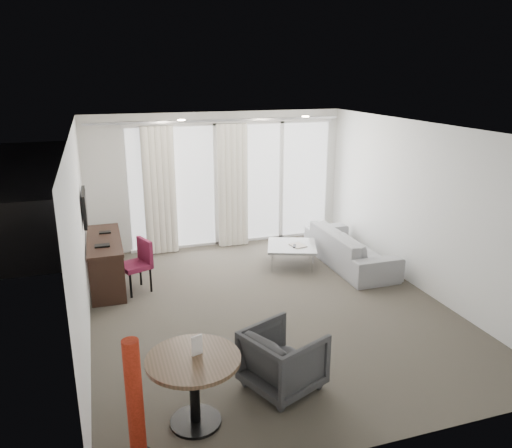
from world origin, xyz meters
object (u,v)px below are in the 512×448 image
object	(u,v)px
desk	(106,262)
tub_armchair	(283,359)
sofa	(350,248)
red_lamp	(135,401)
rattan_chair_b	(268,203)
rattan_chair_a	(235,206)
desk_chair	(135,266)
round_table	(195,391)
coffee_table	(292,255)

from	to	relation	value
desk	tub_armchair	distance (m)	3.84
sofa	red_lamp	bearing A→B (deg)	131.96
rattan_chair_b	tub_armchair	bearing A→B (deg)	-126.23
tub_armchair	rattan_chair_a	xyz separation A→B (m)	(1.20, 6.23, 0.04)
red_lamp	sofa	world-z (taller)	red_lamp
rattan_chair_b	desk_chair	bearing A→B (deg)	-156.47
desk_chair	sofa	world-z (taller)	desk_chair
round_table	tub_armchair	xyz separation A→B (m)	(1.02, 0.28, -0.02)
desk	round_table	bearing A→B (deg)	-79.34
desk	round_table	world-z (taller)	desk
desk	sofa	distance (m)	4.18
tub_armchair	sofa	size ratio (longest dim) A/B	0.35
tub_armchair	rattan_chair_a	size ratio (longest dim) A/B	0.97
desk	desk_chair	xyz separation A→B (m)	(0.42, -0.39, 0.02)
desk_chair	rattan_chair_b	world-z (taller)	rattan_chair_b
desk_chair	desk	bearing A→B (deg)	115.56
red_lamp	coffee_table	distance (m)	4.96
round_table	red_lamp	bearing A→B (deg)	-153.12
coffee_table	sofa	distance (m)	1.05
round_table	rattan_chair_a	distance (m)	6.88
round_table	rattan_chair_a	xyz separation A→B (m)	(2.22, 6.51, 0.02)
desk_chair	coffee_table	distance (m)	2.76
desk	tub_armchair	world-z (taller)	desk
desk	coffee_table	size ratio (longest dim) A/B	1.99
coffee_table	desk	bearing A→B (deg)	178.15
desk	coffee_table	world-z (taller)	desk
tub_armchair	desk	bearing A→B (deg)	3.44
rattan_chair_a	tub_armchair	bearing A→B (deg)	-93.59
tub_armchair	sofa	world-z (taller)	tub_armchair
coffee_table	sofa	world-z (taller)	sofa
desk	sofa	world-z (taller)	desk
round_table	coffee_table	size ratio (longest dim) A/B	1.09
red_lamp	sofa	xyz separation A→B (m)	(4.03, 3.63, -0.27)
desk_chair	tub_armchair	size ratio (longest dim) A/B	1.10
red_lamp	tub_armchair	bearing A→B (deg)	19.83
desk_chair	round_table	distance (m)	3.35
desk_chair	rattan_chair_a	world-z (taller)	desk_chair
desk	rattan_chair_b	size ratio (longest dim) A/B	1.83
desk_chair	rattan_chair_b	xyz separation A→B (m)	(3.20, 2.88, 0.04)
desk_chair	rattan_chair_b	distance (m)	4.31
desk	round_table	distance (m)	3.79
coffee_table	sofa	size ratio (longest dim) A/B	0.39
sofa	rattan_chair_a	distance (m)	3.41
tub_armchair	round_table	bearing A→B (deg)	82.38
desk	red_lamp	size ratio (longest dim) A/B	1.42
desk	rattan_chair_a	size ratio (longest dim) A/B	2.16
round_table	coffee_table	xyz separation A→B (m)	(2.46, 3.62, -0.18)
tub_armchair	desk_chair	bearing A→B (deg)	-0.09
sofa	desk	bearing A→B (deg)	84.71
desk	desk_chair	distance (m)	0.57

